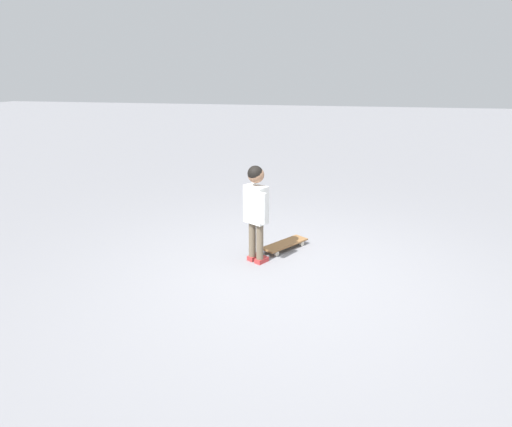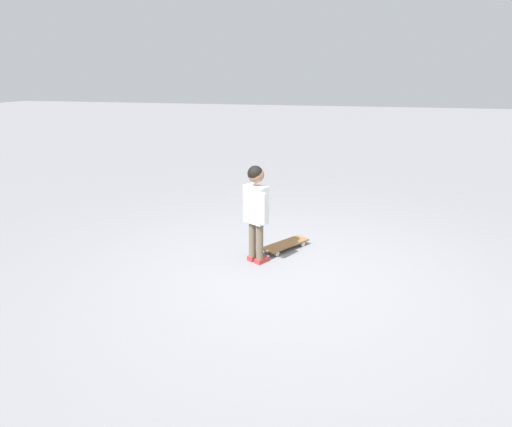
% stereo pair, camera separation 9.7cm
% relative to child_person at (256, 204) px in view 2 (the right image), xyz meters
% --- Properties ---
extents(ground_plane, '(50.00, 50.00, 0.00)m').
position_rel_child_person_xyz_m(ground_plane, '(-0.32, -0.44, -0.66)').
color(ground_plane, gray).
extents(child_person, '(0.35, 0.28, 1.06)m').
position_rel_child_person_xyz_m(child_person, '(0.00, 0.00, 0.00)').
color(child_person, brown).
rests_on(child_person, ground).
extents(skateboard, '(0.62, 0.50, 0.07)m').
position_rel_child_person_xyz_m(skateboard, '(0.42, -0.25, -0.60)').
color(skateboard, olive).
rests_on(skateboard, ground).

